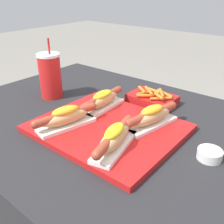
% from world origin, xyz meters
% --- Properties ---
extents(patio_table, '(1.28, 0.85, 0.72)m').
position_xyz_m(patio_table, '(0.00, 0.00, 0.36)').
color(patio_table, '#232326').
rests_on(patio_table, ground_plane).
extents(serving_tray, '(0.44, 0.37, 0.02)m').
position_xyz_m(serving_tray, '(0.00, -0.06, 0.72)').
color(serving_tray, red).
rests_on(serving_tray, patio_table).
extents(hot_dog_0, '(0.10, 0.22, 0.07)m').
position_xyz_m(hot_dog_0, '(-0.09, -0.14, 0.77)').
color(hot_dog_0, white).
rests_on(hot_dog_0, serving_tray).
extents(hot_dog_1, '(0.10, 0.22, 0.07)m').
position_xyz_m(hot_dog_1, '(0.10, -0.14, 0.77)').
color(hot_dog_1, white).
rests_on(hot_dog_1, serving_tray).
extents(hot_dog_2, '(0.07, 0.23, 0.06)m').
position_xyz_m(hot_dog_2, '(-0.09, 0.03, 0.77)').
color(hot_dog_2, white).
rests_on(hot_dog_2, serving_tray).
extents(hot_dog_3, '(0.09, 0.22, 0.07)m').
position_xyz_m(hot_dog_3, '(0.11, 0.03, 0.77)').
color(hot_dog_3, white).
rests_on(hot_dog_3, serving_tray).
extents(sauce_bowl, '(0.07, 0.07, 0.03)m').
position_xyz_m(sauce_bowl, '(0.31, -0.00, 0.73)').
color(sauce_bowl, silver).
rests_on(sauce_bowl, patio_table).
extents(drink_cup, '(0.09, 0.09, 0.24)m').
position_xyz_m(drink_cup, '(-0.36, 0.01, 0.81)').
color(drink_cup, red).
rests_on(drink_cup, patio_table).
extents(fries_basket, '(0.18, 0.13, 0.06)m').
position_xyz_m(fries_basket, '(0.00, 0.21, 0.74)').
color(fries_basket, '#B21919').
rests_on(fries_basket, patio_table).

